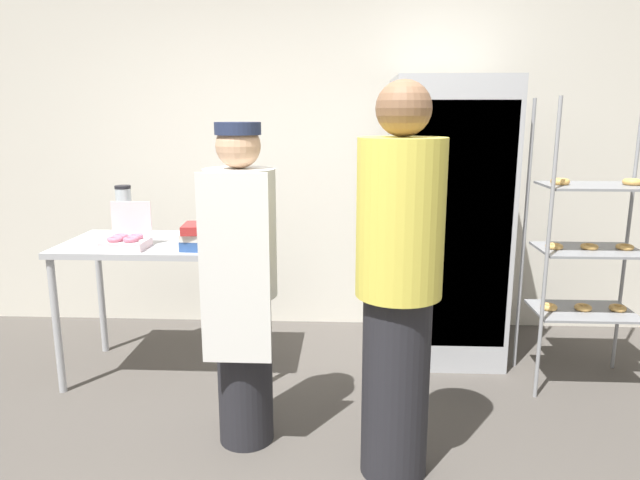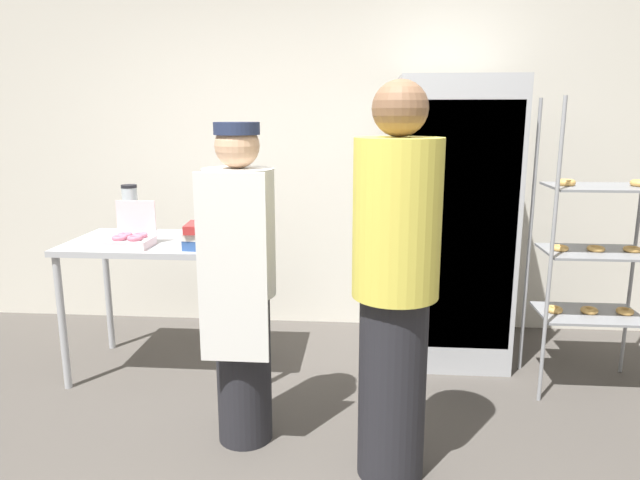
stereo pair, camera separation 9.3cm
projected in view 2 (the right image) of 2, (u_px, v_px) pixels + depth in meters
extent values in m
cube|color=silver|center=(326.00, 134.00, 4.32)|extent=(6.40, 0.12, 2.96)
cube|color=#ADAFB5|center=(450.00, 221.00, 3.80)|extent=(0.74, 0.75, 1.86)
cube|color=#93959B|center=(459.00, 229.00, 3.44)|extent=(0.68, 0.02, 1.52)
cylinder|color=silver|center=(426.00, 225.00, 3.42)|extent=(0.02, 0.02, 0.91)
cylinder|color=#93969B|center=(551.00, 257.00, 3.13)|extent=(0.02, 0.02, 1.72)
cylinder|color=#93969B|center=(530.00, 240.00, 3.55)|extent=(0.02, 0.02, 1.72)
cylinder|color=#93969B|center=(636.00, 242.00, 3.50)|extent=(0.02, 0.02, 1.72)
cube|color=gray|center=(589.00, 314.00, 3.40)|extent=(0.58, 0.39, 0.01)
torus|color=#DBA351|center=(554.00, 309.00, 3.41)|extent=(0.10, 0.10, 0.03)
torus|color=#DBA351|center=(589.00, 310.00, 3.39)|extent=(0.10, 0.10, 0.03)
torus|color=#DBA351|center=(625.00, 311.00, 3.38)|extent=(0.10, 0.10, 0.03)
cube|color=gray|center=(595.00, 252.00, 3.32)|extent=(0.58, 0.39, 0.01)
torus|color=#DBA351|center=(560.00, 248.00, 3.33)|extent=(0.10, 0.10, 0.03)
torus|color=#DBA351|center=(596.00, 249.00, 3.31)|extent=(0.10, 0.10, 0.03)
torus|color=#DBA351|center=(632.00, 249.00, 3.30)|extent=(0.10, 0.10, 0.03)
cube|color=gray|center=(602.00, 187.00, 3.24)|extent=(0.58, 0.39, 0.01)
torus|color=#DBA351|center=(566.00, 182.00, 3.25)|extent=(0.11, 0.11, 0.04)
torus|color=#DBA351|center=(640.00, 183.00, 3.21)|extent=(0.11, 0.11, 0.04)
cube|color=#ADAFB5|center=(166.00, 243.00, 3.54)|extent=(1.17, 0.69, 0.04)
cylinder|color=#ADAFB5|center=(62.00, 323.00, 3.38)|extent=(0.04, 0.04, 0.83)
cylinder|color=#ADAFB5|center=(244.00, 329.00, 3.29)|extent=(0.04, 0.04, 0.83)
cylinder|color=#ADAFB5|center=(108.00, 292.00, 3.97)|extent=(0.04, 0.04, 0.83)
cylinder|color=#ADAFB5|center=(263.00, 296.00, 3.89)|extent=(0.04, 0.04, 0.83)
cube|color=silver|center=(130.00, 243.00, 3.35)|extent=(0.25, 0.21, 0.05)
cube|color=silver|center=(136.00, 218.00, 3.43)|extent=(0.24, 0.01, 0.21)
torus|color=#C66B84|center=(119.00, 238.00, 3.31)|extent=(0.09, 0.09, 0.03)
torus|color=#C66B84|center=(135.00, 238.00, 3.30)|extent=(0.09, 0.09, 0.03)
torus|color=#C66B84|center=(125.00, 235.00, 3.39)|extent=(0.09, 0.09, 0.03)
torus|color=#C66B84|center=(140.00, 235.00, 3.38)|extent=(0.09, 0.09, 0.03)
cylinder|color=#99999E|center=(132.00, 225.00, 3.76)|extent=(0.13, 0.13, 0.10)
cylinder|color=#B2BCC1|center=(130.00, 203.00, 3.73)|extent=(0.10, 0.10, 0.20)
cylinder|color=black|center=(129.00, 186.00, 3.71)|extent=(0.10, 0.10, 0.02)
cube|color=#2D5193|center=(213.00, 243.00, 3.32)|extent=(0.31, 0.24, 0.06)
cube|color=silver|center=(213.00, 235.00, 3.31)|extent=(0.31, 0.24, 0.04)
cube|color=#B72D2D|center=(212.00, 227.00, 3.30)|extent=(0.31, 0.24, 0.05)
cylinder|color=#232328|center=(244.00, 367.00, 2.85)|extent=(0.27, 0.27, 0.77)
cylinder|color=silver|center=(240.00, 233.00, 2.71)|extent=(0.34, 0.34, 0.61)
sphere|color=tan|center=(237.00, 146.00, 2.62)|extent=(0.21, 0.21, 0.21)
cube|color=white|center=(232.00, 270.00, 2.56)|extent=(0.32, 0.02, 0.88)
cylinder|color=#232D4C|center=(237.00, 128.00, 2.60)|extent=(0.21, 0.21, 0.06)
cylinder|color=#232328|center=(392.00, 386.00, 2.56)|extent=(0.30, 0.30, 0.85)
cylinder|color=#DBCC4C|center=(397.00, 219.00, 2.40)|extent=(0.37, 0.37, 0.68)
sphere|color=brown|center=(400.00, 108.00, 2.30)|extent=(0.23, 0.23, 0.23)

